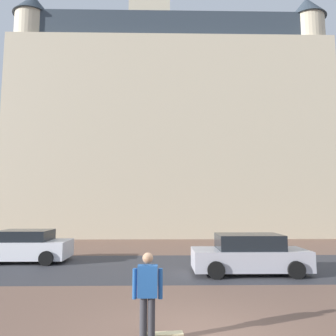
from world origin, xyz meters
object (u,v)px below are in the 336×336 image
(person_skater, at_px, (148,292))
(car_silver, at_px, (249,255))
(skateboard, at_px, (164,334))
(car_white, at_px, (25,246))

(person_skater, xyz_separation_m, car_silver, (3.72, 5.99, -0.24))
(person_skater, relative_size, car_silver, 0.39)
(person_skater, distance_m, skateboard, 0.95)
(skateboard, height_order, car_white, car_white)
(person_skater, xyz_separation_m, skateboard, (0.32, 0.15, -0.88))
(person_skater, bearing_deg, car_silver, 58.15)
(skateboard, distance_m, car_silver, 6.78)
(car_silver, distance_m, car_white, 10.25)
(person_skater, bearing_deg, skateboard, 24.99)
(skateboard, distance_m, car_white, 10.73)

